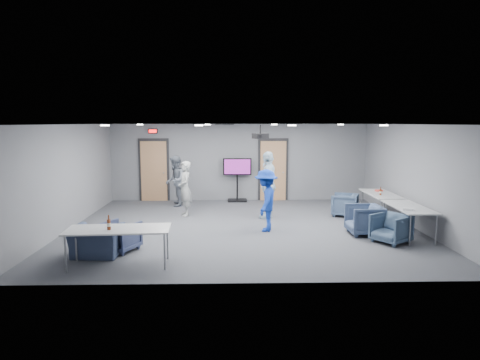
{
  "coord_description": "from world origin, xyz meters",
  "views": [
    {
      "loc": [
        -0.35,
        -11.05,
        2.75
      ],
      "look_at": [
        -0.06,
        0.43,
        1.2
      ],
      "focal_mm": 32.0,
      "sensor_mm": 36.0,
      "label": 1
    }
  ],
  "objects_px": {
    "chair_right_a": "(345,205)",
    "table_right_a": "(381,195)",
    "table_right_b": "(409,208)",
    "person_b": "(175,181)",
    "person_c": "(268,185)",
    "chair_front_a": "(120,236)",
    "chair_front_b": "(97,241)",
    "chair_right_b": "(364,220)",
    "tv_stand": "(237,177)",
    "person_d": "(266,200)",
    "projector": "(260,136)",
    "bottle_front": "(109,224)",
    "bottle_right": "(381,192)",
    "person_a": "(185,189)",
    "table_front_left": "(118,231)",
    "chair_right_c": "(391,228)"
  },
  "relations": [
    {
      "from": "bottle_front",
      "to": "projector",
      "type": "bearing_deg",
      "value": 45.67
    },
    {
      "from": "chair_right_b",
      "to": "table_right_a",
      "type": "xyz_separation_m",
      "value": [
        1.03,
        1.76,
        0.32
      ]
    },
    {
      "from": "chair_right_b",
      "to": "tv_stand",
      "type": "distance_m",
      "value": 5.52
    },
    {
      "from": "person_d",
      "to": "chair_front_a",
      "type": "bearing_deg",
      "value": -50.87
    },
    {
      "from": "chair_front_b",
      "to": "tv_stand",
      "type": "distance_m",
      "value": 6.87
    },
    {
      "from": "table_front_left",
      "to": "bottle_right",
      "type": "bearing_deg",
      "value": 26.35
    },
    {
      "from": "chair_right_b",
      "to": "tv_stand",
      "type": "height_order",
      "value": "tv_stand"
    },
    {
      "from": "person_c",
      "to": "chair_front_a",
      "type": "xyz_separation_m",
      "value": [
        -3.47,
        -3.14,
        -0.64
      ]
    },
    {
      "from": "tv_stand",
      "to": "chair_front_b",
      "type": "bearing_deg",
      "value": -116.23
    },
    {
      "from": "tv_stand",
      "to": "projector",
      "type": "height_order",
      "value": "projector"
    },
    {
      "from": "chair_front_a",
      "to": "table_front_left",
      "type": "bearing_deg",
      "value": 127.67
    },
    {
      "from": "chair_right_c",
      "to": "projector",
      "type": "xyz_separation_m",
      "value": [
        -2.89,
        1.66,
        2.07
      ]
    },
    {
      "from": "person_d",
      "to": "chair_front_b",
      "type": "relative_size",
      "value": 1.63
    },
    {
      "from": "person_d",
      "to": "chair_right_c",
      "type": "distance_m",
      "value": 3.05
    },
    {
      "from": "person_c",
      "to": "chair_front_a",
      "type": "relative_size",
      "value": 2.73
    },
    {
      "from": "bottle_right",
      "to": "tv_stand",
      "type": "distance_m",
      "value": 5.02
    },
    {
      "from": "chair_right_c",
      "to": "table_right_b",
      "type": "height_order",
      "value": "table_right_b"
    },
    {
      "from": "person_b",
      "to": "chair_right_b",
      "type": "distance_m",
      "value": 6.37
    },
    {
      "from": "person_a",
      "to": "tv_stand",
      "type": "bearing_deg",
      "value": 130.15
    },
    {
      "from": "chair_right_b",
      "to": "projector",
      "type": "bearing_deg",
      "value": -111.67
    },
    {
      "from": "person_d",
      "to": "chair_front_a",
      "type": "xyz_separation_m",
      "value": [
        -3.28,
        -1.63,
        -0.47
      ]
    },
    {
      "from": "person_d",
      "to": "person_b",
      "type": "bearing_deg",
      "value": -128.41
    },
    {
      "from": "projector",
      "to": "chair_right_c",
      "type": "bearing_deg",
      "value": -52.82
    },
    {
      "from": "projector",
      "to": "table_right_b",
      "type": "bearing_deg",
      "value": -39.46
    },
    {
      "from": "chair_front_a",
      "to": "table_right_b",
      "type": "relative_size",
      "value": 0.39
    },
    {
      "from": "person_d",
      "to": "tv_stand",
      "type": "bearing_deg",
      "value": -158.46
    },
    {
      "from": "chair_right_c",
      "to": "table_front_left",
      "type": "height_order",
      "value": "table_front_left"
    },
    {
      "from": "chair_right_b",
      "to": "tv_stand",
      "type": "relative_size",
      "value": 0.53
    },
    {
      "from": "person_c",
      "to": "tv_stand",
      "type": "xyz_separation_m",
      "value": [
        -0.84,
        2.65,
        -0.11
      ]
    },
    {
      "from": "person_a",
      "to": "chair_front_a",
      "type": "bearing_deg",
      "value": -31.76
    },
    {
      "from": "chair_right_a",
      "to": "bottle_right",
      "type": "height_order",
      "value": "bottle_right"
    },
    {
      "from": "person_b",
      "to": "table_right_a",
      "type": "bearing_deg",
      "value": 68.09
    },
    {
      "from": "bottle_right",
      "to": "chair_front_b",
      "type": "bearing_deg",
      "value": -156.34
    },
    {
      "from": "chair_right_a",
      "to": "table_right_a",
      "type": "bearing_deg",
      "value": 91.9
    },
    {
      "from": "person_b",
      "to": "chair_right_c",
      "type": "bearing_deg",
      "value": 46.77
    },
    {
      "from": "person_c",
      "to": "person_b",
      "type": "bearing_deg",
      "value": -108.21
    },
    {
      "from": "person_d",
      "to": "bottle_right",
      "type": "relative_size",
      "value": 6.78
    },
    {
      "from": "bottle_right",
      "to": "person_a",
      "type": "bearing_deg",
      "value": 171.85
    },
    {
      "from": "chair_right_c",
      "to": "chair_front_b",
      "type": "bearing_deg",
      "value": -117.54
    },
    {
      "from": "person_d",
      "to": "table_front_left",
      "type": "height_order",
      "value": "person_d"
    },
    {
      "from": "table_right_a",
      "to": "table_front_left",
      "type": "relative_size",
      "value": 0.9
    },
    {
      "from": "table_right_b",
      "to": "person_b",
      "type": "bearing_deg",
      "value": 57.4
    },
    {
      "from": "chair_front_a",
      "to": "chair_front_b",
      "type": "xyz_separation_m",
      "value": [
        -0.4,
        -0.36,
        -0.01
      ]
    },
    {
      "from": "table_right_a",
      "to": "projector",
      "type": "xyz_separation_m",
      "value": [
        -3.54,
        -0.85,
        1.72
      ]
    },
    {
      "from": "person_a",
      "to": "table_right_a",
      "type": "bearing_deg",
      "value": 69.56
    },
    {
      "from": "person_b",
      "to": "person_c",
      "type": "bearing_deg",
      "value": 53.77
    },
    {
      "from": "person_a",
      "to": "table_right_b",
      "type": "relative_size",
      "value": 0.89
    },
    {
      "from": "chair_front_a",
      "to": "tv_stand",
      "type": "bearing_deg",
      "value": -89.62
    },
    {
      "from": "person_a",
      "to": "person_d",
      "type": "height_order",
      "value": "person_a"
    },
    {
      "from": "chair_right_c",
      "to": "bottle_right",
      "type": "relative_size",
      "value": 3.17
    }
  ]
}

